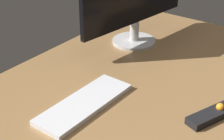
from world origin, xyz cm
name	(u,v)px	position (x,y,z in cm)	size (l,w,h in cm)	color
desk	(131,85)	(0.00, 0.00, 1.00)	(140.00, 84.00, 2.00)	olive
keyboard	(85,104)	(-20.70, 3.69, 2.85)	(34.54, 11.99, 1.69)	silver
media_remote	(212,115)	(-3.18, -31.00, 3.29)	(17.09, 10.37, 4.04)	black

